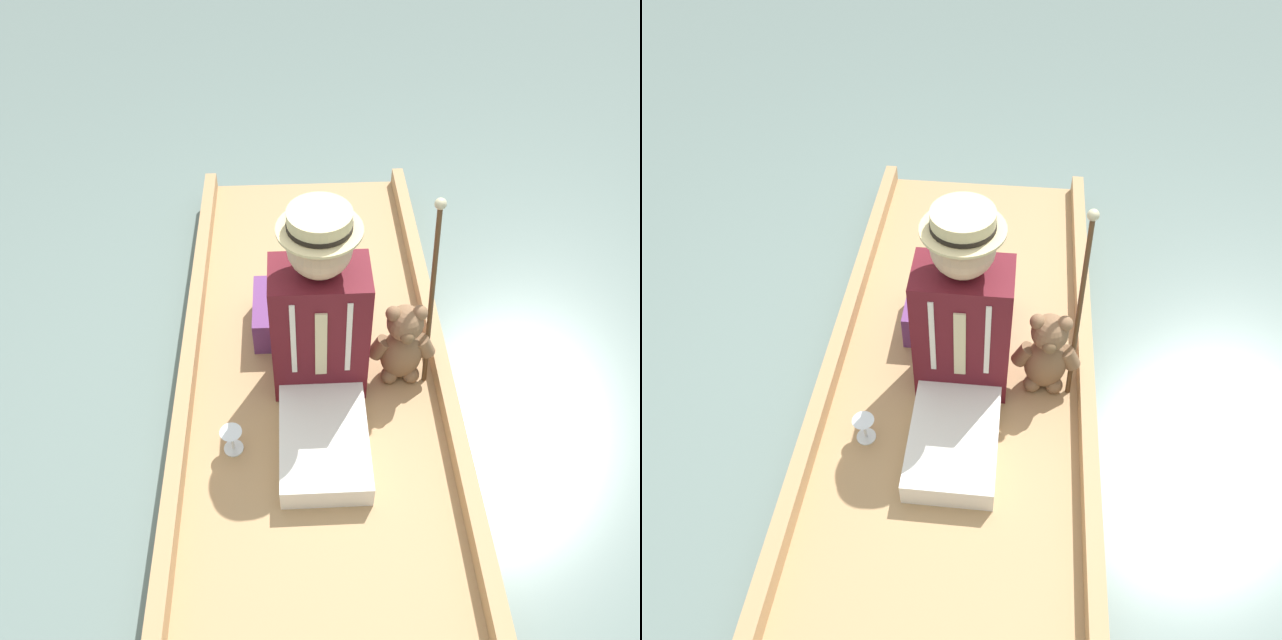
% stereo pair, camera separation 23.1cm
% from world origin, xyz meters
% --- Properties ---
extents(ground_plane, '(16.00, 16.00, 0.00)m').
position_xyz_m(ground_plane, '(0.00, 0.00, 0.00)').
color(ground_plane, slate).
extents(punt_boat, '(1.11, 2.74, 0.19)m').
position_xyz_m(punt_boat, '(0.00, 0.00, 0.06)').
color(punt_boat, tan).
rests_on(punt_boat, ground_plane).
extents(seat_cushion, '(0.46, 0.32, 0.17)m').
position_xyz_m(seat_cushion, '(0.03, -0.27, 0.19)').
color(seat_cushion, '#6B3875').
rests_on(seat_cushion, punt_boat).
extents(seated_person, '(0.37, 0.73, 0.86)m').
position_xyz_m(seated_person, '(-0.02, 0.11, 0.45)').
color(seated_person, white).
rests_on(seated_person, punt_boat).
extents(teddy_bear, '(0.28, 0.16, 0.40)m').
position_xyz_m(teddy_bear, '(-0.35, 0.03, 0.29)').
color(teddy_bear, '#846042').
rests_on(teddy_bear, punt_boat).
extents(wine_glass, '(0.08, 0.08, 0.12)m').
position_xyz_m(wine_glass, '(0.32, 0.36, 0.19)').
color(wine_glass, silver).
rests_on(wine_glass, punt_boat).
extents(walking_cane, '(0.04, 0.23, 0.78)m').
position_xyz_m(walking_cane, '(-0.46, -0.06, 0.56)').
color(walking_cane, brown).
rests_on(walking_cane, punt_boat).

